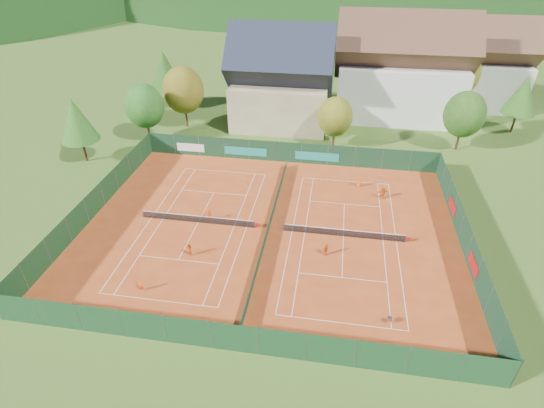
{
  "coord_description": "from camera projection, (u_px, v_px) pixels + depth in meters",
  "views": [
    {
      "loc": [
        6.17,
        -36.51,
        27.46
      ],
      "look_at": [
        0.0,
        2.0,
        2.0
      ],
      "focal_mm": 28.0,
      "sensor_mm": 36.0,
      "label": 1
    }
  ],
  "objects": [
    {
      "name": "tree_west_side",
      "position": [
        76.0,
        120.0,
        56.34
      ],
      "size": [
        5.04,
        5.04,
        9.0
      ],
      "color": "#4B2B1B",
      "rests_on": "ground"
    },
    {
      "name": "fence_north",
      "position": [
        285.0,
        152.0,
        58.5
      ],
      "size": [
        40.0,
        0.1,
        3.0
      ],
      "color": "#13341D",
      "rests_on": "ground"
    },
    {
      "name": "player_right_far_b",
      "position": [
        383.0,
        193.0,
        50.88
      ],
      "size": [
        1.54,
        0.81,
        1.58
      ],
      "primitive_type": "imported",
      "rotation": [
        0.0,
        0.0,
        3.39
      ],
      "color": "orange",
      "rests_on": "ground"
    },
    {
      "name": "tree_center",
      "position": [
        335.0,
        117.0,
        60.83
      ],
      "size": [
        5.01,
        5.01,
        7.6
      ],
      "color": "#482E1A",
      "rests_on": "ground"
    },
    {
      "name": "chalet",
      "position": [
        281.0,
        84.0,
        67.6
      ],
      "size": [
        16.2,
        12.0,
        16.0
      ],
      "color": "beige",
      "rests_on": "ground"
    },
    {
      "name": "tree_east_front",
      "position": [
        465.0,
        114.0,
        59.73
      ],
      "size": [
        5.72,
        5.72,
        8.69
      ],
      "color": "#412817",
      "rests_on": "ground"
    },
    {
      "name": "tennis_net_left",
      "position": [
        199.0,
        219.0,
        46.78
      ],
      "size": [
        13.3,
        0.1,
        1.02
      ],
      "color": "#59595B",
      "rests_on": "ground"
    },
    {
      "name": "loose_ball_1",
      "position": [
        339.0,
        297.0,
        37.57
      ],
      "size": [
        0.07,
        0.07,
        0.07
      ],
      "primitive_type": "sphere",
      "color": "#CCD833",
      "rests_on": "ground"
    },
    {
      "name": "court_divider",
      "position": [
        269.0,
        226.0,
        45.75
      ],
      "size": [
        0.03,
        28.8,
        1.0
      ],
      "color": "#12331F",
      "rests_on": "ground"
    },
    {
      "name": "hotel_block_b",
      "position": [
        477.0,
        69.0,
        74.8
      ],
      "size": [
        17.28,
        10.0,
        15.5
      ],
      "color": "silver",
      "rests_on": "ground"
    },
    {
      "name": "loose_ball_2",
      "position": [
        287.0,
        217.0,
        47.96
      ],
      "size": [
        0.07,
        0.07,
        0.07
      ],
      "primitive_type": "sphere",
      "color": "#CCD833",
      "rests_on": "ground"
    },
    {
      "name": "loose_ball_0",
      "position": [
        149.0,
        261.0,
        41.54
      ],
      "size": [
        0.07,
        0.07,
        0.07
      ],
      "primitive_type": "sphere",
      "color": "#CCD833",
      "rests_on": "ground"
    },
    {
      "name": "tree_west_front",
      "position": [
        144.0,
        106.0,
        62.52
      ],
      "size": [
        5.72,
        5.72,
        8.69
      ],
      "color": "#4B2E1A",
      "rests_on": "ground"
    },
    {
      "name": "ball_hopper",
      "position": [
        390.0,
        319.0,
        34.79
      ],
      "size": [
        0.34,
        0.34,
        0.8
      ],
      "color": "slate",
      "rests_on": "ground"
    },
    {
      "name": "player_right_near",
      "position": [
        326.0,
        250.0,
        42.03
      ],
      "size": [
        0.76,
        0.87,
        1.41
      ],
      "primitive_type": "imported",
      "rotation": [
        0.0,
        0.0,
        0.95
      ],
      "color": "#E15514",
      "rests_on": "ground"
    },
    {
      "name": "court_markings_right",
      "position": [
        343.0,
        236.0,
        44.95
      ],
      "size": [
        11.03,
        23.83,
        0.0
      ],
      "color": "white",
      "rests_on": "ground"
    },
    {
      "name": "fence_west",
      "position": [
        95.0,
        202.0,
        47.85
      ],
      "size": [
        0.04,
        32.0,
        3.0
      ],
      "color": "#153A1B",
      "rests_on": "ground"
    },
    {
      "name": "player_right_far_a",
      "position": [
        359.0,
        182.0,
        53.2
      ],
      "size": [
        0.71,
        0.49,
        1.39
      ],
      "primitive_type": "imported",
      "rotation": [
        0.0,
        0.0,
        3.22
      ],
      "color": "orange",
      "rests_on": "ground"
    },
    {
      "name": "player_left_mid",
      "position": [
        189.0,
        250.0,
        41.88
      ],
      "size": [
        0.94,
        0.92,
        1.53
      ],
      "primitive_type": "imported",
      "rotation": [
        0.0,
        0.0,
        -0.68
      ],
      "color": "orange",
      "rests_on": "ground"
    },
    {
      "name": "tennis_net_right",
      "position": [
        345.0,
        233.0,
        44.66
      ],
      "size": [
        13.3,
        0.1,
        1.02
      ],
      "color": "#59595B",
      "rests_on": "ground"
    },
    {
      "name": "hotel_block_a",
      "position": [
        401.0,
        73.0,
        69.63
      ],
      "size": [
        21.6,
        11.0,
        17.25
      ],
      "color": "silver",
      "rests_on": "ground"
    },
    {
      "name": "tree_east_mid",
      "position": [
        523.0,
        95.0,
        64.66
      ],
      "size": [
        5.04,
        5.04,
        9.0
      ],
      "color": "#422917",
      "rests_on": "ground"
    },
    {
      "name": "court_markings_left",
      "position": [
        198.0,
        222.0,
        47.07
      ],
      "size": [
        11.03,
        23.83,
        0.0
      ],
      "color": "white",
      "rests_on": "ground"
    },
    {
      "name": "fence_east",
      "position": [
        465.0,
        236.0,
        42.6
      ],
      "size": [
        0.09,
        32.0,
        3.0
      ],
      "color": "#123420",
      "rests_on": "ground"
    },
    {
      "name": "tree_west_back",
      "position": [
        165.0,
        70.0,
        73.63
      ],
      "size": [
        5.6,
        5.6,
        10.0
      ],
      "color": "#442A18",
      "rests_on": "ground"
    },
    {
      "name": "clay_pad",
      "position": [
        269.0,
        229.0,
        46.02
      ],
      "size": [
        40.0,
        32.0,
        0.01
      ],
      "primitive_type": "cube",
      "color": "#B1421A",
      "rests_on": "ground"
    },
    {
      "name": "player_left_near",
      "position": [
        141.0,
        286.0,
        37.91
      ],
      "size": [
        0.51,
        0.4,
        1.24
      ],
      "primitive_type": "imported",
      "rotation": [
        0.0,
        0.0,
        0.25
      ],
      "color": "#F35D15",
      "rests_on": "ground"
    },
    {
      "name": "tree_west_mid",
      "position": [
        183.0,
        90.0,
        66.58
      ],
      "size": [
        6.44,
        6.44,
        9.78
      ],
      "color": "#49301A",
      "rests_on": "ground"
    },
    {
      "name": "fence_south",
      "position": [
        234.0,
        338.0,
        31.97
      ],
      "size": [
        40.0,
        0.04,
        3.0
      ],
      "color": "#14381C",
      "rests_on": "ground"
    },
    {
      "name": "loose_ball_3",
      "position": [
        242.0,
        183.0,
        54.22
      ],
      "size": [
        0.07,
        0.07,
        0.07
      ],
      "primitive_type": "sphere",
      "color": "#CCD833",
      "rests_on": "ground"
    },
    {
      "name": "player_left_far",
      "position": [
        209.0,
        214.0,
        47.15
      ],
      "size": [
        0.97,
        0.6,
        1.44
      ],
      "primitive_type": "imported",
      "rotation": [
        0.0,
        0.0,
        3.21
      ],
      "color": "#EC4914",
      "rests_on": "ground"
    },
    {
      "name": "ground",
      "position": [
        269.0,
        229.0,
        46.03
      ],
      "size": [
        600.0,
        600.0,
        0.0
      ],
      "primitive_type": "plane",
      "color": "#38591B",
      "rests_on": "ground"
    },
    {
      "name": "mountain_backdrop",
      "position": [
        379.0,
        60.0,
        256.95
      ],
      "size": [
        820.0,
        530.0,
        242.0
      ],
      "color": "black",
      "rests_on": "ground"
    },
    {
      "name": "tree_east_back",
      "position": [
        458.0,
        73.0,
        71.96
      ],
      "size": [
        7.15,
        7.15,
        10.86
      ],
      "color": "#442F18",
      "rests_on": "ground"
    }
  ]
}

